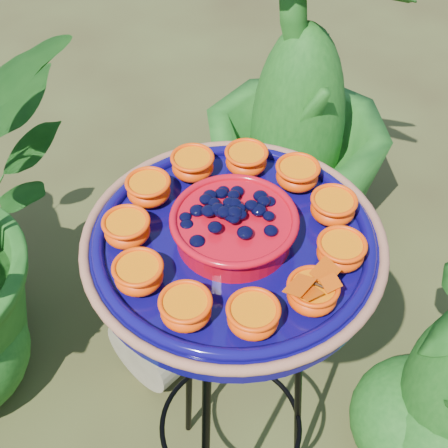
% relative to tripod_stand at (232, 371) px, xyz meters
% --- Properties ---
extents(ground_plane, '(20.00, 20.00, 0.00)m').
position_rel_tripod_stand_xyz_m(ground_plane, '(0.11, 0.14, -0.53)').
color(ground_plane, '#322A16').
rests_on(ground_plane, ground).
extents(tripod_stand, '(0.35, 0.36, 0.87)m').
position_rel_tripod_stand_xyz_m(tripod_stand, '(0.00, 0.00, 0.00)').
color(tripod_stand, black).
rests_on(tripod_stand, ground).
extents(feeder_dish, '(0.49, 0.49, 0.10)m').
position_rel_tripod_stand_xyz_m(feeder_dish, '(0.00, -0.00, 0.38)').
color(feeder_dish, '#0B064F').
rests_on(feeder_dish, tripod_stand).
extents(driftwood_log, '(0.72, 0.39, 0.23)m').
position_rel_tripod_stand_xyz_m(driftwood_log, '(0.26, 0.46, -0.41)').
color(driftwood_log, tan).
rests_on(driftwood_log, ground).
extents(shrub_back_right, '(0.82, 0.82, 1.04)m').
position_rel_tripod_stand_xyz_m(shrub_back_right, '(0.67, 0.66, -0.01)').
color(shrub_back_right, '#164A13').
rests_on(shrub_back_right, ground).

